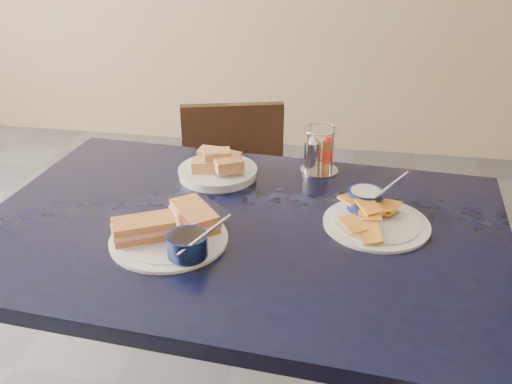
% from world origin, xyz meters
% --- Properties ---
extents(dining_table, '(1.33, 0.94, 0.75)m').
position_xyz_m(dining_table, '(0.10, 0.18, 0.69)').
color(dining_table, black).
rests_on(dining_table, ground).
extents(chair_far, '(0.46, 0.45, 0.80)m').
position_xyz_m(chair_far, '(-0.05, 0.85, 0.46)').
color(chair_far, black).
rests_on(chair_far, ground).
extents(sandwich_plate, '(0.30, 0.28, 0.12)m').
position_xyz_m(sandwich_plate, '(-0.04, 0.08, 0.77)').
color(sandwich_plate, white).
rests_on(sandwich_plate, dining_table).
extents(plantain_plate, '(0.26, 0.26, 0.12)m').
position_xyz_m(plantain_plate, '(0.41, 0.26, 0.77)').
color(plantain_plate, white).
rests_on(plantain_plate, dining_table).
extents(bread_basket, '(0.22, 0.22, 0.08)m').
position_xyz_m(bread_basket, '(-0.02, 0.44, 0.78)').
color(bread_basket, white).
rests_on(bread_basket, dining_table).
extents(condiment_caddy, '(0.11, 0.11, 0.14)m').
position_xyz_m(condiment_caddy, '(0.26, 0.52, 0.81)').
color(condiment_caddy, silver).
rests_on(condiment_caddy, dining_table).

